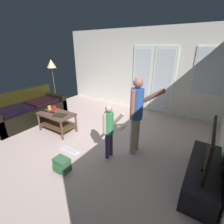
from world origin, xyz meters
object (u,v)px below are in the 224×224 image
(loose_keyboard, at_px, (69,150))
(cup_near_edge, at_px, (49,108))
(flat_screen_tv, at_px, (210,147))
(leather_couch, at_px, (28,111))
(cup_by_laptop, at_px, (54,108))
(person_adult, at_px, (137,110))
(dvd_remote_slim, at_px, (52,112))
(coffee_table, at_px, (57,118))
(tv_stand, at_px, (202,175))
(person_child, at_px, (109,127))
(floor_lamp, at_px, (52,67))
(backpack, at_px, (62,165))
(laptop_closed, at_px, (60,115))
(tv_remote_black, at_px, (45,111))

(loose_keyboard, xyz_separation_m, cup_near_edge, (-1.26, 0.54, 0.54))
(flat_screen_tv, bearing_deg, leather_couch, -179.08)
(loose_keyboard, bearing_deg, cup_by_laptop, 152.31)
(person_adult, height_order, dvd_remote_slim, person_adult)
(coffee_table, relative_size, cup_by_laptop, 8.12)
(tv_stand, height_order, person_child, person_child)
(flat_screen_tv, distance_m, dvd_remote_slim, 3.46)
(floor_lamp, bearing_deg, cup_by_laptop, -39.42)
(coffee_table, xyz_separation_m, flat_screen_tv, (3.33, 0.06, 0.34))
(coffee_table, distance_m, tv_stand, 3.34)
(coffee_table, bearing_deg, tv_stand, 0.90)
(coffee_table, relative_size, backpack, 3.33)
(laptop_closed, bearing_deg, tv_remote_black, 166.55)
(flat_screen_tv, height_order, person_child, person_child)
(leather_couch, xyz_separation_m, backpack, (2.49, -0.92, -0.18))
(leather_couch, height_order, laptop_closed, leather_couch)
(person_child, height_order, dvd_remote_slim, person_child)
(person_adult, xyz_separation_m, loose_keyboard, (-1.18, -0.74, -0.92))
(tv_stand, bearing_deg, cup_near_edge, 179.39)
(flat_screen_tv, distance_m, loose_keyboard, 2.59)
(person_child, height_order, backpack, person_child)
(coffee_table, height_order, dvd_remote_slim, dvd_remote_slim)
(backpack, height_order, laptop_closed, laptop_closed)
(tv_stand, relative_size, cup_near_edge, 14.01)
(flat_screen_tv, bearing_deg, coffee_table, -179.04)
(cup_near_edge, bearing_deg, coffee_table, -13.86)
(backpack, bearing_deg, flat_screen_tv, 25.19)
(coffee_table, height_order, cup_near_edge, cup_near_edge)
(backpack, distance_m, loose_keyboard, 0.60)
(coffee_table, distance_m, backpack, 1.56)
(person_child, distance_m, cup_by_laptop, 1.94)
(laptop_closed, xyz_separation_m, dvd_remote_slim, (-0.32, 0.03, -0.00))
(person_adult, distance_m, floor_lamp, 3.84)
(coffee_table, relative_size, tv_stand, 0.69)
(coffee_table, bearing_deg, flat_screen_tv, 0.96)
(coffee_table, bearing_deg, floor_lamp, 141.64)
(floor_lamp, height_order, laptop_closed, floor_lamp)
(dvd_remote_slim, bearing_deg, person_child, -11.37)
(tv_stand, distance_m, person_adult, 1.49)
(leather_couch, xyz_separation_m, cup_near_edge, (0.90, 0.11, 0.25))
(cup_by_laptop, bearing_deg, flat_screen_tv, -1.10)
(person_adult, bearing_deg, tv_remote_black, -171.65)
(coffee_table, relative_size, cup_near_edge, 9.66)
(person_adult, bearing_deg, person_child, -128.63)
(tv_stand, distance_m, backpack, 2.33)
(coffee_table, bearing_deg, cup_near_edge, 166.14)
(floor_lamp, xyz_separation_m, dvd_remote_slim, (1.49, -1.30, -0.91))
(coffee_table, distance_m, floor_lamp, 2.31)
(coffee_table, bearing_deg, person_adult, 8.03)
(backpack, xyz_separation_m, cup_near_edge, (-1.59, 1.03, 0.43))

